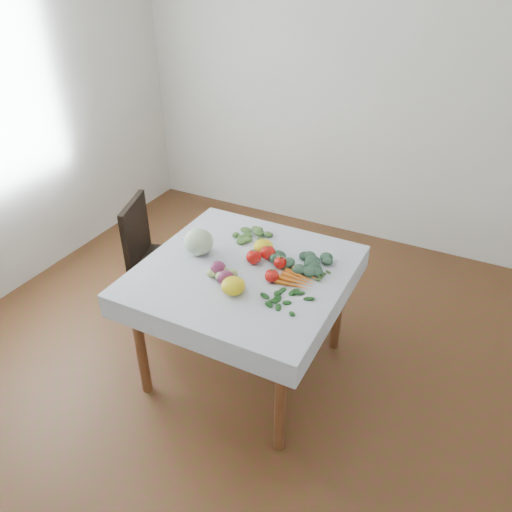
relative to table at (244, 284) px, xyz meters
The scene contains 19 objects.
ground 0.65m from the table, ahead, with size 4.00×4.00×0.00m, color brown.
back_wall 2.12m from the table, 90.00° to the left, with size 4.00×0.04×2.70m, color silver.
table is the anchor object (origin of this frame).
tablecloth 0.10m from the table, ahead, with size 1.12×1.12×0.01m, color white.
chair 0.89m from the table, 164.78° to the left, with size 0.50×0.50×0.87m.
cabbage 0.36m from the table, behind, with size 0.17×0.17×0.15m, color beige.
tomato_a 0.23m from the table, 65.79° to the left, with size 0.09×0.09×0.08m, color red.
tomato_b 0.25m from the table, 29.84° to the left, with size 0.08×0.08×0.07m, color red.
tomato_c 0.16m from the table, 75.61° to the left, with size 0.09×0.09×0.08m, color red.
tomato_d 0.24m from the table, 10.53° to the right, with size 0.08×0.08×0.07m, color red.
heirloom_back 0.25m from the table, 84.29° to the left, with size 0.12×0.12×0.08m, color yellow.
heirloom_front 0.27m from the table, 75.29° to the right, with size 0.13×0.13×0.09m, color yellow.
onion_a 0.20m from the table, 135.79° to the right, with size 0.09×0.09×0.07m, color #5D1A38.
onion_b 0.22m from the table, 96.27° to the right, with size 0.09×0.09×0.08m, color #5D1A38.
tomatillo_cluster 0.18m from the table, 119.70° to the right, with size 0.12×0.12×0.04m.
carrot_bunch 0.35m from the table, ahead, with size 0.20×0.19×0.03m.
kale_bunch 0.37m from the table, 36.69° to the left, with size 0.31×0.28×0.04m.
basil_bunch 0.39m from the table, 25.40° to the right, with size 0.23×0.20×0.01m.
dill_bunch 0.37m from the table, 108.86° to the left, with size 0.25×0.20×0.03m.
Camera 1 is at (1.11, -2.03, 2.32)m, focal length 35.00 mm.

